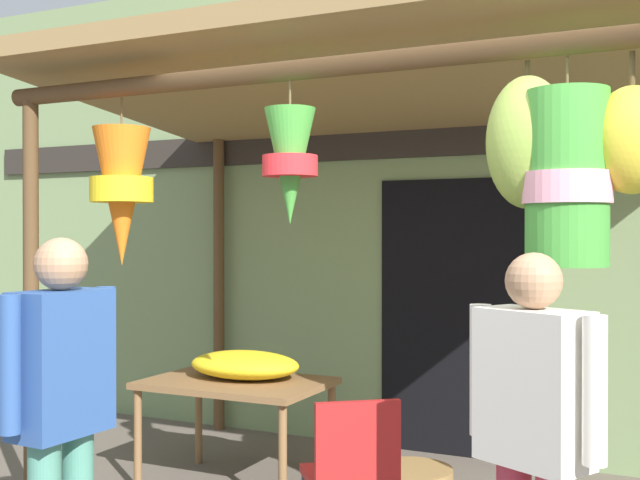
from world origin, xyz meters
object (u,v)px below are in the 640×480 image
Objects in this scene: customer_foreground at (61,398)px; display_table at (236,391)px; vendor_in_orange at (534,426)px; flower_heap_on_table at (246,365)px; folding_chair at (352,468)px.

display_table is at bearing 99.36° from customer_foreground.
display_table is at bearing 147.30° from vendor_in_orange.
flower_heap_on_table is at bearing 98.15° from customer_foreground.
folding_chair is at bearing 153.35° from vendor_in_orange.
flower_heap_on_table is 1.52m from folding_chair.
vendor_in_orange is at bearing 15.41° from customer_foreground.
flower_heap_on_table is at bearing 145.55° from vendor_in_orange.
customer_foreground reaches higher than display_table.
flower_heap_on_table is 1.95m from customer_foreground.
folding_chair is 1.37m from customer_foreground.
customer_foreground is at bearing -80.64° from display_table.
vendor_in_orange is (2.07, -1.42, 0.14)m from flower_heap_on_table.
flower_heap_on_table is 0.47× the size of customer_foreground.
customer_foreground is at bearing -81.85° from flower_heap_on_table.
display_table is at bearing -112.34° from flower_heap_on_table.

